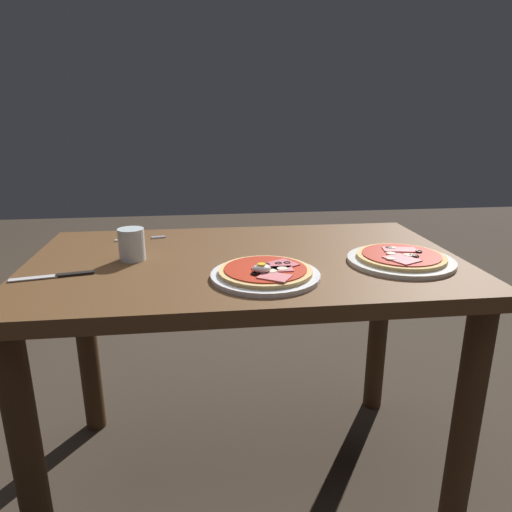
% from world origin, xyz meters
% --- Properties ---
extents(ground_plane, '(8.00, 8.00, 0.00)m').
position_xyz_m(ground_plane, '(0.00, 0.00, 0.00)').
color(ground_plane, '#382D23').
extents(dining_table, '(1.19, 0.72, 0.73)m').
position_xyz_m(dining_table, '(0.00, 0.00, 0.61)').
color(dining_table, brown).
rests_on(dining_table, ground).
extents(pizza_foreground, '(0.27, 0.27, 0.05)m').
position_xyz_m(pizza_foreground, '(0.03, -0.17, 0.74)').
color(pizza_foreground, white).
rests_on(pizza_foreground, dining_table).
extents(pizza_across_left, '(0.28, 0.28, 0.03)m').
position_xyz_m(pizza_across_left, '(0.41, -0.10, 0.74)').
color(pizza_across_left, white).
rests_on(pizza_across_left, dining_table).
extents(water_glass_near, '(0.07, 0.07, 0.09)m').
position_xyz_m(water_glass_near, '(-0.31, 0.02, 0.77)').
color(water_glass_near, silver).
rests_on(water_glass_near, dining_table).
extents(fork, '(0.16, 0.05, 0.00)m').
position_xyz_m(fork, '(-0.33, 0.23, 0.73)').
color(fork, silver).
rests_on(fork, dining_table).
extents(knife, '(0.19, 0.06, 0.01)m').
position_xyz_m(knife, '(-0.47, -0.10, 0.74)').
color(knife, silver).
rests_on(knife, dining_table).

